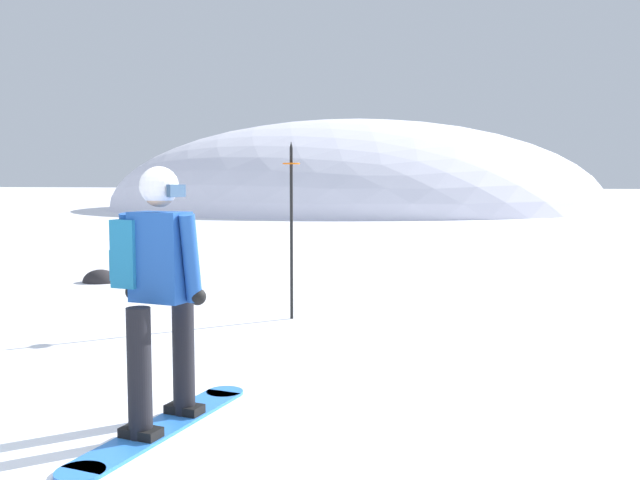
# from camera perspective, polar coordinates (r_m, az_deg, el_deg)

# --- Properties ---
(ground_plane) EXTENTS (300.00, 300.00, 0.00)m
(ground_plane) POSITION_cam_1_polar(r_m,az_deg,el_deg) (4.56, -9.81, -15.97)
(ground_plane) COLOR white
(ridge_peak_main) EXTENTS (28.71, 25.84, 10.39)m
(ridge_peak_main) POSITION_cam_1_polar(r_m,az_deg,el_deg) (41.16, 2.65, 2.65)
(ridge_peak_main) COLOR white
(ridge_peak_main) RESTS_ON ground
(snowboarder_main) EXTENTS (0.65, 1.83, 1.71)m
(snowboarder_main) POSITION_cam_1_polar(r_m,az_deg,el_deg) (4.58, -13.38, -4.03)
(snowboarder_main) COLOR blue
(snowboarder_main) RESTS_ON ground
(piste_marker_near) EXTENTS (0.20, 0.20, 2.08)m
(piste_marker_near) POSITION_cam_1_polar(r_m,az_deg,el_deg) (8.01, -2.39, 1.79)
(piste_marker_near) COLOR black
(piste_marker_near) RESTS_ON ground
(rock_dark) EXTENTS (0.58, 0.50, 0.41)m
(rock_dark) POSITION_cam_1_polar(r_m,az_deg,el_deg) (11.59, -17.78, -3.35)
(rock_dark) COLOR #282628
(rock_dark) RESTS_ON ground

